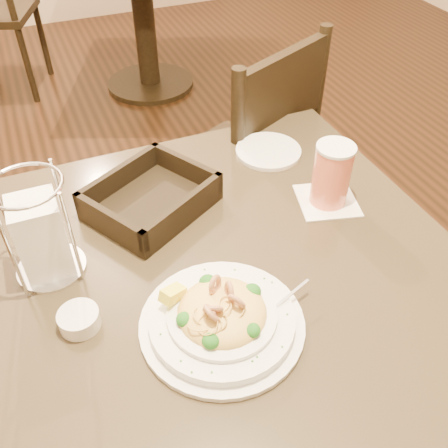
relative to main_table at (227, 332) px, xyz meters
name	(u,v)px	position (x,y,z in m)	size (l,w,h in m)	color
ground	(227,434)	(0.00, 0.00, -0.50)	(7.00, 7.00, 0.00)	black
main_table	(227,332)	(0.00, 0.00, 0.00)	(0.90, 0.90, 0.73)	black
background_table	(142,1)	(0.42, 2.20, 0.00)	(1.17, 1.17, 0.73)	black
dining_chair_near	(243,166)	(0.30, 0.57, 0.00)	(0.56, 0.56, 0.93)	black
pasta_bowl	(222,317)	(-0.07, -0.14, 0.26)	(0.31, 0.28, 0.09)	white
drink_glass	(331,175)	(0.27, 0.08, 0.30)	(0.15, 0.15, 0.14)	white
bread_basket	(151,200)	(-0.09, 0.21, 0.25)	(0.31, 0.29, 0.07)	black
napkin_caddy	(41,235)	(-0.32, 0.11, 0.32)	(0.13, 0.13, 0.21)	silver
side_plate	(268,151)	(0.24, 0.30, 0.24)	(0.16, 0.16, 0.01)	white
butter_ramekin	(79,319)	(-0.29, -0.04, 0.25)	(0.07, 0.07, 0.03)	white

